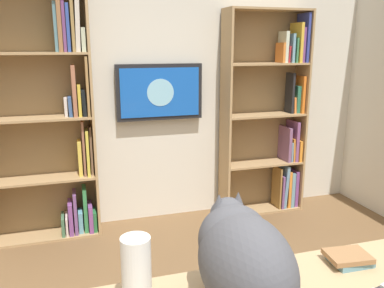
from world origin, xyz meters
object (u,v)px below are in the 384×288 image
(cat, at_px, (242,256))
(bookshelf_left, at_px, (273,119))
(desk_book_stack, at_px, (349,258))
(wall_mounted_tv, at_px, (160,92))
(paper_towel_roll, at_px, (136,272))
(bookshelf_right, at_px, (52,119))

(cat, bearing_deg, bookshelf_left, -120.32)
(bookshelf_left, relative_size, desk_book_stack, 10.40)
(cat, distance_m, desk_book_stack, 0.61)
(cat, xyz_separation_m, desk_book_stack, (-0.57, -0.12, -0.17))
(wall_mounted_tv, distance_m, paper_towel_roll, 2.53)
(bookshelf_right, height_order, wall_mounted_tv, bookshelf_right)
(wall_mounted_tv, bearing_deg, paper_towel_roll, 75.41)
(bookshelf_right, bearing_deg, desk_book_stack, 119.10)
(bookshelf_left, height_order, paper_towel_roll, bookshelf_left)
(bookshelf_left, distance_m, bookshelf_right, 2.16)
(paper_towel_roll, bearing_deg, bookshelf_right, -81.45)
(bookshelf_left, xyz_separation_m, cat, (1.43, 2.45, -0.01))
(bookshelf_left, xyz_separation_m, bookshelf_right, (2.15, -0.00, 0.11))
(bookshelf_left, relative_size, wall_mounted_tv, 2.49)
(desk_book_stack, bearing_deg, wall_mounted_tv, -82.62)
(bookshelf_right, distance_m, wall_mounted_tv, 1.01)
(bookshelf_left, bearing_deg, cat, 59.68)
(wall_mounted_tv, bearing_deg, bookshelf_left, 175.98)
(wall_mounted_tv, height_order, cat, wall_mounted_tv)
(cat, bearing_deg, bookshelf_right, -73.59)
(cat, height_order, paper_towel_roll, cat)
(desk_book_stack, bearing_deg, cat, 12.09)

